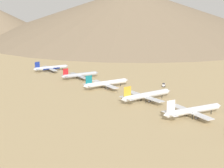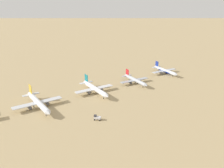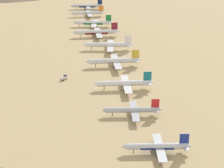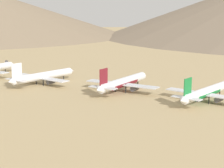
{
  "view_description": "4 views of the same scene",
  "coord_description": "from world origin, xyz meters",
  "px_view_note": "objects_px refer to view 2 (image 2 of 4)",
  "views": [
    {
      "loc": [
        -213.32,
        -191.57,
        87.87
      ],
      "look_at": [
        -3.8,
        93.18,
        6.36
      ],
      "focal_mm": 66.14,
      "sensor_mm": 36.0,
      "label": 1
    },
    {
      "loc": [
        181.23,
        -8.63,
        88.03
      ],
      "look_at": [
        -2.79,
        125.25,
        4.72
      ],
      "focal_mm": 38.9,
      "sensor_mm": 36.0,
      "label": 2
    },
    {
      "loc": [
        51.72,
        427.72,
        130.73
      ],
      "look_at": [
        8.25,
        108.73,
        6.36
      ],
      "focal_mm": 72.55,
      "sensor_mm": 36.0,
      "label": 3
    },
    {
      "loc": [
        -173.24,
        -150.03,
        43.82
      ],
      "look_at": [
        -1.37,
        -48.91,
        4.47
      ],
      "focal_mm": 59.93,
      "sensor_mm": 36.0,
      "label": 4
    }
  ],
  "objects_px": {
    "parked_jet_6": "(95,89)",
    "parked_jet_5": "(38,102)",
    "service_truck": "(97,117)",
    "parked_jet_7": "(135,80)",
    "parked_jet_8": "(165,71)"
  },
  "relations": [
    {
      "from": "parked_jet_6",
      "to": "parked_jet_5",
      "type": "bearing_deg",
      "value": -89.92
    },
    {
      "from": "parked_jet_6",
      "to": "service_truck",
      "type": "xyz_separation_m",
      "value": [
        46.21,
        -27.15,
        -2.6
      ]
    },
    {
      "from": "parked_jet_7",
      "to": "parked_jet_6",
      "type": "bearing_deg",
      "value": -92.83
    },
    {
      "from": "parked_jet_5",
      "to": "parked_jet_8",
      "type": "distance_m",
      "value": 155.42
    },
    {
      "from": "parked_jet_7",
      "to": "parked_jet_8",
      "type": "xyz_separation_m",
      "value": [
        -5.02,
        51.49,
        -0.06
      ]
    },
    {
      "from": "parked_jet_6",
      "to": "parked_jet_8",
      "type": "relative_size",
      "value": 1.17
    },
    {
      "from": "parked_jet_8",
      "to": "parked_jet_5",
      "type": "bearing_deg",
      "value": -89.01
    },
    {
      "from": "parked_jet_5",
      "to": "parked_jet_6",
      "type": "distance_m",
      "value": 55.3
    },
    {
      "from": "parked_jet_5",
      "to": "parked_jet_7",
      "type": "relative_size",
      "value": 1.23
    },
    {
      "from": "parked_jet_6",
      "to": "parked_jet_8",
      "type": "bearing_deg",
      "value": 91.49
    },
    {
      "from": "service_truck",
      "to": "parked_jet_6",
      "type": "bearing_deg",
      "value": 149.56
    },
    {
      "from": "parked_jet_8",
      "to": "service_truck",
      "type": "relative_size",
      "value": 7.48
    },
    {
      "from": "parked_jet_5",
      "to": "parked_jet_6",
      "type": "bearing_deg",
      "value": 90.08
    },
    {
      "from": "parked_jet_5",
      "to": "service_truck",
      "type": "xyz_separation_m",
      "value": [
        46.12,
        28.15,
        -2.89
      ]
    },
    {
      "from": "parked_jet_7",
      "to": "service_truck",
      "type": "bearing_deg",
      "value": -59.96
    }
  ]
}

